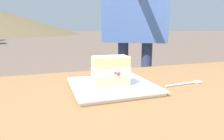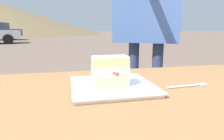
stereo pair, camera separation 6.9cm
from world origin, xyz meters
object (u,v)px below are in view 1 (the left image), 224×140
object	(u,v)px
patio_table	(174,131)
cake_slice	(111,71)
diner_person	(136,3)
dessert_plate	(112,86)
dessert_fork	(186,83)

from	to	relation	value
patio_table	cake_slice	world-z (taller)	cake_slice
patio_table	diner_person	distance (m)	1.03
patio_table	dessert_plate	distance (m)	0.26
cake_slice	dessert_fork	size ratio (longest dim) A/B	0.73
patio_table	cake_slice	size ratio (longest dim) A/B	13.21
diner_person	patio_table	bearing A→B (deg)	72.00
dessert_plate	diner_person	distance (m)	0.86
dessert_fork	dessert_plate	bearing A→B (deg)	-8.83
patio_table	cake_slice	xyz separation A→B (m)	(0.12, -0.20, 0.14)
cake_slice	dessert_fork	distance (m)	0.31
patio_table	diner_person	size ratio (longest dim) A/B	0.99
patio_table	dessert_plate	size ratio (longest dim) A/B	5.66
patio_table	dessert_fork	distance (m)	0.26
cake_slice	patio_table	bearing A→B (deg)	121.61
patio_table	dessert_fork	world-z (taller)	dessert_fork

